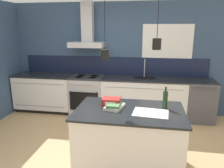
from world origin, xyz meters
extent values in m
plane|color=tan|center=(0.00, 0.00, 0.00)|extent=(16.00, 16.00, 0.00)
cube|color=#354C6B|center=(0.00, 2.03, 1.30)|extent=(5.60, 0.06, 2.60)
cube|color=#141C38|center=(0.00, 1.99, 1.12)|extent=(4.42, 0.02, 0.43)
cube|color=white|center=(1.25, 1.99, 1.62)|extent=(1.12, 0.01, 0.96)
cube|color=black|center=(1.25, 1.99, 1.62)|extent=(1.04, 0.01, 0.88)
cube|color=#B5B5BA|center=(-0.57, 1.77, 1.64)|extent=(0.80, 0.46, 0.12)
cube|color=#B5B5BA|center=(-0.57, 1.86, 2.15)|extent=(0.26, 0.20, 0.90)
cylinder|color=black|center=(0.26, -0.29, 2.17)|extent=(0.01, 0.01, 0.86)
cylinder|color=black|center=(0.26, -0.29, 1.67)|extent=(0.11, 0.11, 0.14)
sphere|color=#F9D18C|center=(0.26, -0.29, 1.67)|extent=(0.06, 0.06, 0.06)
cylinder|color=black|center=(0.94, -0.35, 2.25)|extent=(0.01, 0.01, 0.71)
cylinder|color=black|center=(0.94, -0.35, 1.82)|extent=(0.11, 0.11, 0.14)
sphere|color=#F9D18C|center=(0.94, -0.35, 1.82)|extent=(0.06, 0.06, 0.06)
cube|color=black|center=(-1.66, 1.72, 0.04)|extent=(1.36, 0.56, 0.09)
cube|color=white|center=(-1.66, 1.69, 0.48)|extent=(1.40, 0.62, 0.79)
cube|color=gray|center=(-1.66, 1.38, 0.76)|extent=(1.23, 0.01, 0.01)
cube|color=gray|center=(-1.66, 1.38, 0.21)|extent=(1.23, 0.01, 0.01)
cube|color=black|center=(-1.66, 1.69, 0.90)|extent=(1.42, 0.64, 0.03)
cube|color=black|center=(0.76, 1.72, 0.04)|extent=(1.82, 0.56, 0.09)
cube|color=white|center=(0.76, 1.69, 0.48)|extent=(1.87, 0.62, 0.79)
cube|color=gray|center=(0.76, 1.38, 0.76)|extent=(1.65, 0.01, 0.01)
cube|color=gray|center=(0.76, 1.38, 0.21)|extent=(1.65, 0.01, 0.01)
cube|color=black|center=(0.76, 1.69, 0.90)|extent=(1.90, 0.64, 0.03)
cube|color=#262628|center=(0.76, 1.74, 0.91)|extent=(0.48, 0.34, 0.01)
cylinder|color=#B5B5BA|center=(0.76, 1.87, 1.11)|extent=(0.02, 0.02, 0.39)
sphere|color=#B5B5BA|center=(0.76, 1.87, 1.30)|extent=(0.03, 0.03, 0.03)
cylinder|color=#B5B5BA|center=(0.76, 1.81, 1.28)|extent=(0.02, 0.12, 0.02)
cube|color=#B5B5BA|center=(-0.57, 1.69, 0.43)|extent=(0.77, 0.62, 0.87)
cube|color=black|center=(-0.57, 1.37, 0.40)|extent=(0.67, 0.02, 0.44)
cylinder|color=#B5B5BA|center=(-0.57, 1.35, 0.63)|extent=(0.58, 0.02, 0.02)
cube|color=#B5B5BA|center=(-0.57, 1.37, 0.82)|extent=(0.67, 0.02, 0.07)
cube|color=#2D2D30|center=(-0.57, 1.69, 0.89)|extent=(0.77, 0.60, 0.04)
cylinder|color=black|center=(-0.72, 1.80, 0.91)|extent=(0.17, 0.17, 0.00)
cylinder|color=black|center=(-0.41, 1.80, 0.91)|extent=(0.17, 0.17, 0.00)
cylinder|color=black|center=(-0.72, 1.58, 0.91)|extent=(0.17, 0.17, 0.00)
cylinder|color=black|center=(-0.41, 1.58, 0.91)|extent=(0.17, 0.17, 0.00)
cube|color=#4C4C51|center=(2.00, 1.69, 0.45)|extent=(0.60, 0.62, 0.89)
cube|color=black|center=(2.00, 1.69, 0.90)|extent=(0.60, 0.62, 0.02)
cylinder|color=#4C4C51|center=(2.00, 1.36, 0.82)|extent=(0.45, 0.02, 0.02)
cube|color=black|center=(0.61, -0.31, 0.04)|extent=(1.40, 0.87, 0.09)
cube|color=white|center=(0.61, -0.31, 0.48)|extent=(1.46, 0.91, 0.79)
cube|color=black|center=(0.61, -0.31, 0.90)|extent=(1.51, 0.96, 0.03)
cylinder|color=#193319|center=(1.10, -0.17, 1.03)|extent=(0.07, 0.07, 0.25)
cylinder|color=#193319|center=(1.10, -0.17, 1.19)|extent=(0.03, 0.03, 0.06)
cylinder|color=#262628|center=(1.10, -0.17, 1.22)|extent=(0.03, 0.03, 0.01)
cube|color=silver|center=(0.40, -0.27, 0.93)|extent=(0.28, 0.36, 0.04)
cube|color=#4C7F4C|center=(0.39, -0.27, 0.97)|extent=(0.19, 0.29, 0.04)
cube|color=red|center=(0.33, -0.18, 0.97)|extent=(0.26, 0.19, 0.11)
cube|color=white|center=(0.33, -0.27, 0.97)|extent=(0.15, 0.01, 0.06)
cube|color=silver|center=(0.90, -0.37, 0.91)|extent=(0.49, 0.38, 0.01)
camera|label=1|loc=(0.84, -3.16, 2.02)|focal=35.00mm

